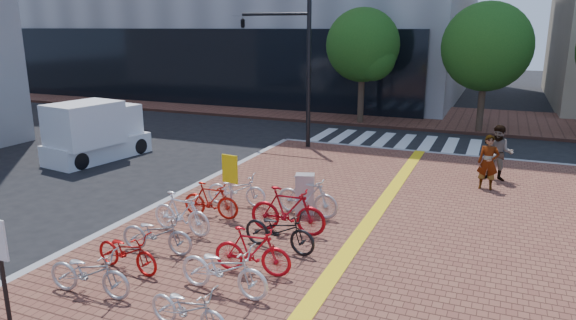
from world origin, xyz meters
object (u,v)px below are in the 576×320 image
at_px(bike_0, 89,272).
at_px(bike_5, 236,189).
at_px(pedestrian_a, 488,162).
at_px(bike_9, 279,230).
at_px(bike_11, 307,197).
at_px(box_truck, 95,132).
at_px(bike_7, 224,269).
at_px(bike_2, 157,234).
at_px(traffic_light_pole, 278,47).
at_px(bike_3, 181,213).
at_px(pedestrian_b, 499,153).
at_px(utility_box, 305,194).
at_px(bike_4, 211,200).
at_px(bike_6, 188,308).
at_px(yellow_sign, 230,175).
at_px(bike_1, 127,251).
at_px(bike_8, 252,251).
at_px(bike_10, 288,211).

height_order(bike_0, bike_5, bike_0).
bearing_deg(bike_0, pedestrian_a, -38.92).
relative_size(bike_9, bike_11, 1.02).
distance_m(bike_5, box_truck, 8.50).
bearing_deg(bike_7, bike_0, 116.99).
distance_m(bike_2, traffic_light_pole, 12.04).
bearing_deg(bike_3, pedestrian_b, -35.56).
height_order(bike_3, utility_box, utility_box).
xyz_separation_m(bike_4, bike_5, (0.15, 1.14, -0.02)).
bearing_deg(pedestrian_a, bike_0, -124.37).
relative_size(bike_2, bike_6, 1.09).
height_order(bike_7, pedestrian_b, pedestrian_b).
relative_size(bike_2, bike_4, 1.09).
height_order(bike_6, bike_7, bike_7).
bearing_deg(yellow_sign, bike_9, -34.35).
bearing_deg(bike_1, yellow_sign, -1.91).
height_order(bike_1, bike_9, bike_9).
xyz_separation_m(bike_0, pedestrian_b, (6.98, 11.11, 0.46)).
distance_m(bike_7, bike_8, 0.94).
xyz_separation_m(bike_6, box_truck, (-10.17, 8.96, 0.53)).
xyz_separation_m(bike_11, pedestrian_a, (4.38, 4.39, 0.32)).
bearing_deg(box_truck, bike_9, -27.69).
bearing_deg(box_truck, bike_5, -21.11).
relative_size(bike_3, box_truck, 0.41).
relative_size(bike_6, pedestrian_a, 0.93).
bearing_deg(bike_10, bike_3, 110.42).
height_order(bike_2, yellow_sign, yellow_sign).
relative_size(bike_2, bike_5, 0.99).
height_order(bike_2, traffic_light_pole, traffic_light_pole).
height_order(bike_9, utility_box, utility_box).
height_order(utility_box, traffic_light_pole, traffic_light_pole).
height_order(bike_9, box_truck, box_truck).
height_order(bike_10, pedestrian_a, pedestrian_a).
relative_size(bike_5, box_truck, 0.41).
distance_m(bike_11, yellow_sign, 2.15).
xyz_separation_m(bike_4, bike_8, (2.47, -2.48, 0.02)).
height_order(bike_1, box_truck, box_truck).
distance_m(bike_3, traffic_light_pole, 10.91).
distance_m(bike_9, box_truck, 11.61).
relative_size(bike_4, bike_6, 1.00).
bearing_deg(bike_5, yellow_sign, -167.16).
relative_size(pedestrian_a, traffic_light_pole, 0.29).
distance_m(bike_1, bike_11, 5.05).
bearing_deg(bike_10, traffic_light_pole, 22.57).
relative_size(utility_box, yellow_sign, 0.64).
bearing_deg(bike_9, bike_6, -174.20).
xyz_separation_m(utility_box, traffic_light_pole, (-4.14, 7.62, 3.60)).
bearing_deg(bike_11, pedestrian_b, -34.34).
bearing_deg(bike_3, bike_6, -138.15).
distance_m(bike_4, bike_11, 2.58).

